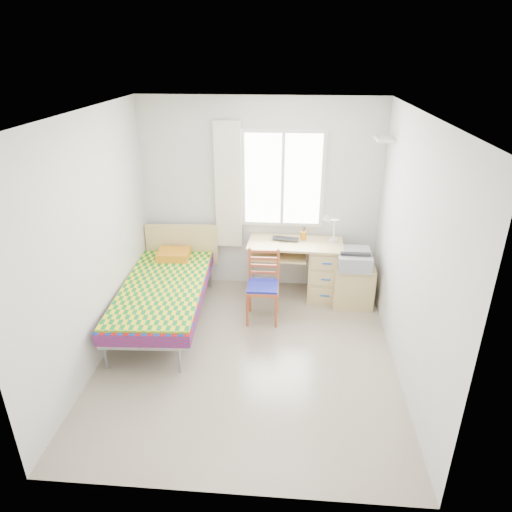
{
  "coord_description": "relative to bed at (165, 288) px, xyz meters",
  "views": [
    {
      "loc": [
        0.42,
        -4.15,
        3.13
      ],
      "look_at": [
        0.04,
        0.55,
        0.97
      ],
      "focal_mm": 32.0,
      "sensor_mm": 36.0,
      "label": 1
    }
  ],
  "objects": [
    {
      "name": "floor",
      "position": [
        1.09,
        -0.67,
        -0.44
      ],
      "size": [
        3.5,
        3.5,
        0.0
      ],
      "primitive_type": "plane",
      "color": "#BCAD93",
      "rests_on": "ground"
    },
    {
      "name": "ceiling",
      "position": [
        1.09,
        -0.67,
        2.16
      ],
      "size": [
        3.5,
        3.5,
        0.0
      ],
      "primitive_type": "plane",
      "rotation": [
        3.14,
        0.0,
        0.0
      ],
      "color": "white",
      "rests_on": "wall_back"
    },
    {
      "name": "wall_back",
      "position": [
        1.09,
        1.08,
        0.86
      ],
      "size": [
        3.2,
        0.0,
        3.2
      ],
      "primitive_type": "plane",
      "rotation": [
        1.57,
        0.0,
        0.0
      ],
      "color": "silver",
      "rests_on": "ground"
    },
    {
      "name": "wall_left",
      "position": [
        -0.51,
        -0.67,
        0.86
      ],
      "size": [
        0.0,
        3.5,
        3.5
      ],
      "primitive_type": "plane",
      "rotation": [
        1.57,
        0.0,
        1.57
      ],
      "color": "silver",
      "rests_on": "ground"
    },
    {
      "name": "wall_right",
      "position": [
        2.69,
        -0.67,
        0.86
      ],
      "size": [
        0.0,
        3.5,
        3.5
      ],
      "primitive_type": "plane",
      "rotation": [
        1.57,
        0.0,
        -1.57
      ],
      "color": "silver",
      "rests_on": "ground"
    },
    {
      "name": "window",
      "position": [
        1.39,
        1.06,
        1.11
      ],
      "size": [
        1.1,
        0.04,
        1.3
      ],
      "color": "white",
      "rests_on": "wall_back"
    },
    {
      "name": "curtain",
      "position": [
        0.67,
        1.01,
        1.01
      ],
      "size": [
        0.35,
        0.05,
        1.7
      ],
      "primitive_type": "cube",
      "color": "beige",
      "rests_on": "wall_back"
    },
    {
      "name": "floating_shelf",
      "position": [
        2.58,
        0.73,
        1.71
      ],
      "size": [
        0.2,
        0.32,
        0.03
      ],
      "primitive_type": "cube",
      "color": "white",
      "rests_on": "wall_right"
    },
    {
      "name": "bed",
      "position": [
        0.0,
        0.0,
        0.0
      ],
      "size": [
        1.08,
        2.15,
        0.91
      ],
      "rotation": [
        0.0,
        0.0,
        0.05
      ],
      "color": "#919499",
      "rests_on": "floor"
    },
    {
      "name": "desk",
      "position": [
        1.92,
        0.76,
        -0.02
      ],
      "size": [
        1.27,
        0.62,
        0.78
      ],
      "rotation": [
        0.0,
        0.0,
        -0.04
      ],
      "color": "#E1BE76",
      "rests_on": "floor"
    },
    {
      "name": "chair",
      "position": [
        1.2,
        0.14,
        0.07
      ],
      "size": [
        0.39,
        0.39,
        0.91
      ],
      "rotation": [
        0.0,
        0.0,
        0.01
      ],
      "color": "#9C401E",
      "rests_on": "floor"
    },
    {
      "name": "cabinet",
      "position": [
        2.35,
        0.58,
        -0.16
      ],
      "size": [
        0.52,
        0.46,
        0.56
      ],
      "rotation": [
        0.0,
        0.0,
        0.01
      ],
      "color": "#D4B96D",
      "rests_on": "floor"
    },
    {
      "name": "printer",
      "position": [
        2.33,
        0.55,
        0.23
      ],
      "size": [
        0.42,
        0.49,
        0.21
      ],
      "rotation": [
        0.0,
        0.0,
        -0.01
      ],
      "color": "#93959A",
      "rests_on": "cabinet"
    },
    {
      "name": "laptop",
      "position": [
        1.44,
        0.78,
        0.35
      ],
      "size": [
        0.38,
        0.28,
        0.03
      ],
      "primitive_type": "imported",
      "rotation": [
        0.0,
        0.0,
        -0.17
      ],
      "color": "black",
      "rests_on": "desk"
    },
    {
      "name": "pen_cup",
      "position": [
        1.69,
        0.89,
        0.39
      ],
      "size": [
        0.1,
        0.1,
        0.11
      ],
      "primitive_type": "cylinder",
      "rotation": [
        0.0,
        0.0,
        0.19
      ],
      "color": "orange",
      "rests_on": "desk"
    },
    {
      "name": "task_lamp",
      "position": [
        2.02,
        0.72,
        0.61
      ],
      "size": [
        0.23,
        0.33,
        0.43
      ],
      "rotation": [
        0.0,
        0.0,
        -0.17
      ],
      "color": "white",
      "rests_on": "desk"
    },
    {
      "name": "book",
      "position": [
        1.41,
        0.74,
        0.15
      ],
      "size": [
        0.25,
        0.29,
        0.02
      ],
      "primitive_type": "imported",
      "rotation": [
        0.0,
        0.0,
        0.27
      ],
      "color": "gray",
      "rests_on": "desk"
    }
  ]
}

